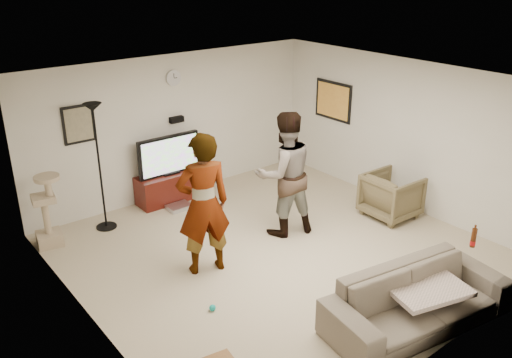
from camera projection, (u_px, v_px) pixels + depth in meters
floor at (276, 251)px, 7.88m from camera, size 5.50×5.50×0.02m
ceiling at (279, 81)px, 6.92m from camera, size 5.50×5.50×0.02m
wall_back at (175, 126)px, 9.39m from camera, size 5.50×0.04×2.50m
wall_front at (454, 251)px, 5.41m from camera, size 5.50×0.04×2.50m
wall_left at (84, 230)px, 5.82m from camera, size 0.04×5.50×2.50m
wall_right at (402, 134)px, 8.97m from camera, size 0.04×5.50×2.50m
wall_clock at (173, 78)px, 9.05m from camera, size 0.26×0.04×0.26m
wall_speaker at (177, 120)px, 9.30m from camera, size 0.25×0.10×0.10m
picture_back at (79, 124)px, 8.27m from camera, size 0.42×0.03×0.52m
picture_right at (333, 101)px, 10.03m from camera, size 0.03×0.78×0.62m
tv_stand at (171, 187)px, 9.43m from camera, size 1.22×0.45×0.51m
console_box at (179, 207)px, 9.18m from camera, size 0.40×0.30×0.07m
tv at (169, 155)px, 9.20m from camera, size 1.15×0.08×0.68m
tv_screen at (170, 156)px, 9.17m from camera, size 1.05×0.01×0.60m
floor_lamp at (100, 168)px, 8.18m from camera, size 0.32×0.32×2.02m
cat_tree at (45, 211)px, 7.84m from camera, size 0.41×0.41×1.11m
person_left at (203, 204)px, 7.04m from camera, size 0.82×0.65×1.97m
person_right at (284, 174)px, 8.07m from camera, size 1.10×0.95×1.94m
sofa at (418, 300)px, 6.19m from camera, size 2.37×1.22×0.66m
throw_blanket at (425, 287)px, 6.22m from camera, size 1.05×0.91×0.06m
beer_bottle at (474, 238)px, 6.62m from camera, size 0.06×0.06×0.25m
armchair at (391, 195)px, 8.80m from camera, size 0.83×0.81×0.74m
toy_ball at (212, 308)px, 6.53m from camera, size 0.08×0.08×0.08m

